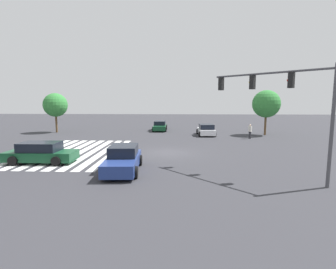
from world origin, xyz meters
The scene contains 10 objects.
ground_plane centered at (0.00, 0.00, 0.00)m, with size 118.01×118.01×0.00m, color #333338.
crosswalk_markings centered at (0.00, -7.92, 0.00)m, with size 12.39×7.25×0.01m.
traffic_signal_mast centered at (6.71, 6.71, 4.64)m, with size 5.14×5.14×6.20m.
car_0 centered at (-16.02, -1.87, 0.67)m, with size 4.91×2.08×1.40m.
car_1 centered at (5.80, -2.57, 0.72)m, with size 4.95×2.35×1.57m.
car_2 centered at (-11.10, 4.31, 0.68)m, with size 4.21×2.24×1.43m.
car_3 centered at (3.89, -8.85, 0.70)m, with size 2.14×4.80×1.46m.
pedestrian centered at (-8.40, 9.03, 0.92)m, with size 0.41×0.41×1.66m.
tree_corner_a centered at (-13.16, -15.80, 3.71)m, with size 3.18×3.18×5.32m.
tree_corner_b centered at (-11.70, 11.79, 3.91)m, with size 3.43×3.43×5.64m.
Camera 1 is at (21.68, 0.94, 4.44)m, focal length 28.00 mm.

